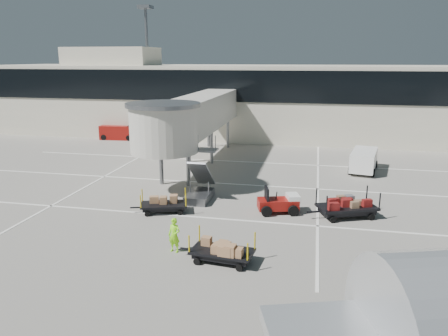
{
  "coord_description": "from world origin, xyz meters",
  "views": [
    {
      "loc": [
        5.6,
        -20.58,
        8.79
      ],
      "look_at": [
        0.04,
        5.76,
        2.0
      ],
      "focal_mm": 35.0,
      "sensor_mm": 36.0,
      "label": 1
    }
  ],
  "objects_px": {
    "box_cart_far": "(163,205)",
    "baggage_tug": "(279,203)",
    "ground_worker": "(174,235)",
    "belt_loader": "(119,132)",
    "box_cart_near": "(224,250)",
    "suitcase_cart": "(347,207)",
    "minivan": "(364,159)"
  },
  "relations": [
    {
      "from": "box_cart_far",
      "to": "ground_worker",
      "type": "bearing_deg",
      "value": -82.55
    },
    {
      "from": "suitcase_cart",
      "to": "ground_worker",
      "type": "bearing_deg",
      "value": -163.71
    },
    {
      "from": "baggage_tug",
      "to": "box_cart_far",
      "type": "distance_m",
      "value": 6.81
    },
    {
      "from": "box_cart_near",
      "to": "ground_worker",
      "type": "relative_size",
      "value": 2.09
    },
    {
      "from": "box_cart_far",
      "to": "ground_worker",
      "type": "distance_m",
      "value": 5.55
    },
    {
      "from": "baggage_tug",
      "to": "box_cart_far",
      "type": "xyz_separation_m",
      "value": [
        -6.67,
        -1.36,
        -0.09
      ]
    },
    {
      "from": "box_cart_near",
      "to": "belt_loader",
      "type": "relative_size",
      "value": 0.8
    },
    {
      "from": "baggage_tug",
      "to": "box_cart_near",
      "type": "height_order",
      "value": "baggage_tug"
    },
    {
      "from": "suitcase_cart",
      "to": "belt_loader",
      "type": "xyz_separation_m",
      "value": [
        -23.35,
        20.14,
        0.21
      ]
    },
    {
      "from": "baggage_tug",
      "to": "belt_loader",
      "type": "bearing_deg",
      "value": 117.82
    },
    {
      "from": "suitcase_cart",
      "to": "minivan",
      "type": "bearing_deg",
      "value": 57.87
    },
    {
      "from": "suitcase_cart",
      "to": "box_cart_far",
      "type": "relative_size",
      "value": 1.21
    },
    {
      "from": "baggage_tug",
      "to": "minivan",
      "type": "height_order",
      "value": "minivan"
    },
    {
      "from": "ground_worker",
      "to": "baggage_tug",
      "type": "bearing_deg",
      "value": 68.43
    },
    {
      "from": "suitcase_cart",
      "to": "box_cart_near",
      "type": "bearing_deg",
      "value": -151.29
    },
    {
      "from": "box_cart_near",
      "to": "minivan",
      "type": "bearing_deg",
      "value": 73.36
    },
    {
      "from": "box_cart_near",
      "to": "minivan",
      "type": "xyz_separation_m",
      "value": [
        7.62,
        18.07,
        0.47
      ]
    },
    {
      "from": "ground_worker",
      "to": "belt_loader",
      "type": "distance_m",
      "value": 30.64
    },
    {
      "from": "ground_worker",
      "to": "belt_loader",
      "type": "height_order",
      "value": "belt_loader"
    },
    {
      "from": "suitcase_cart",
      "to": "ground_worker",
      "type": "distance_m",
      "value": 10.39
    },
    {
      "from": "ground_worker",
      "to": "minivan",
      "type": "xyz_separation_m",
      "value": [
        10.09,
        17.56,
        0.17
      ]
    },
    {
      "from": "ground_worker",
      "to": "minivan",
      "type": "bearing_deg",
      "value": 72.61
    },
    {
      "from": "suitcase_cart",
      "to": "minivan",
      "type": "distance_m",
      "value": 11.28
    },
    {
      "from": "box_cart_far",
      "to": "baggage_tug",
      "type": "bearing_deg",
      "value": -6.34
    },
    {
      "from": "box_cart_near",
      "to": "box_cart_far",
      "type": "height_order",
      "value": "box_cart_near"
    },
    {
      "from": "box_cart_near",
      "to": "box_cart_far",
      "type": "distance_m",
      "value": 7.33
    },
    {
      "from": "box_cart_near",
      "to": "belt_loader",
      "type": "xyz_separation_m",
      "value": [
        -17.69,
        27.1,
        0.24
      ]
    },
    {
      "from": "baggage_tug",
      "to": "box_cart_near",
      "type": "relative_size",
      "value": 0.75
    },
    {
      "from": "box_cart_near",
      "to": "minivan",
      "type": "relative_size",
      "value": 0.74
    },
    {
      "from": "suitcase_cart",
      "to": "minivan",
      "type": "relative_size",
      "value": 0.87
    },
    {
      "from": "suitcase_cart",
      "to": "box_cart_near",
      "type": "height_order",
      "value": "suitcase_cart"
    },
    {
      "from": "belt_loader",
      "to": "suitcase_cart",
      "type": "bearing_deg",
      "value": -44.66
    }
  ]
}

